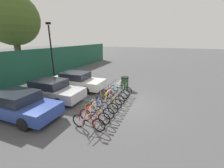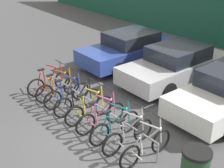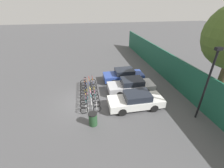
{
  "view_description": "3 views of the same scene",
  "coord_description": "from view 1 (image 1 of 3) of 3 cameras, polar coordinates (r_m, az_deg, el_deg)",
  "views": [
    {
      "loc": [
        -8.38,
        -2.66,
        4.06
      ],
      "look_at": [
        0.53,
        0.79,
        1.11
      ],
      "focal_mm": 24.0,
      "sensor_mm": 36.0,
      "label": 1
    },
    {
      "loc": [
        5.91,
        -3.99,
        4.99
      ],
      "look_at": [
        -0.26,
        1.0,
        1.24
      ],
      "focal_mm": 50.0,
      "sensor_mm": 36.0,
      "label": 2
    },
    {
      "loc": [
        11.31,
        0.46,
        7.83
      ],
      "look_at": [
        -0.56,
        2.67,
        1.27
      ],
      "focal_mm": 24.0,
      "sensor_mm": 36.0,
      "label": 3
    }
  ],
  "objects": [
    {
      "name": "lamp_post",
      "position": [
        16.44,
        -22.2,
        12.56
      ],
      "size": [
        0.24,
        0.44,
        5.48
      ],
      "color": "black",
      "rests_on": "ground"
    },
    {
      "name": "car_silver",
      "position": [
        10.93,
        -22.36,
        -2.1
      ],
      "size": [
        1.91,
        4.52,
        1.4
      ],
      "color": "#B7B7BC",
      "rests_on": "ground"
    },
    {
      "name": "bicycle_pink",
      "position": [
        9.54,
        -0.04,
        -5.51
      ],
      "size": [
        0.68,
        1.71,
        1.05
      ],
      "rotation": [
        0.0,
        0.0,
        0.03
      ],
      "color": "black",
      "rests_on": "ground"
    },
    {
      "name": "bicycle_silver",
      "position": [
        10.56,
        2.26,
        -3.24
      ],
      "size": [
        0.68,
        1.71,
        1.05
      ],
      "rotation": [
        0.0,
        0.0,
        0.01
      ],
      "color": "black",
      "rests_on": "ground"
    },
    {
      "name": "bicycle_white",
      "position": [
        11.14,
        3.34,
        -2.15
      ],
      "size": [
        0.68,
        1.71,
        1.05
      ],
      "rotation": [
        0.0,
        0.0,
        0.04
      ],
      "color": "black",
      "rests_on": "ground"
    },
    {
      "name": "bicycle_blue",
      "position": [
        8.03,
        -4.8,
        -10.16
      ],
      "size": [
        0.68,
        1.71,
        1.05
      ],
      "rotation": [
        0.0,
        0.0,
        -0.06
      ],
      "color": "black",
      "rests_on": "ground"
    },
    {
      "name": "bicycle_orange",
      "position": [
        7.59,
        -6.68,
        -11.94
      ],
      "size": [
        0.68,
        1.71,
        1.05
      ],
      "rotation": [
        0.0,
        0.0,
        -0.04
      ],
      "color": "black",
      "rests_on": "ground"
    },
    {
      "name": "hoarding_wall",
      "position": [
        14.98,
        -33.81,
        4.5
      ],
      "size": [
        36.0,
        0.16,
        3.04
      ],
      "primitive_type": "cube",
      "color": "#19513D",
      "rests_on": "ground"
    },
    {
      "name": "car_blue",
      "position": [
        9.34,
        -32.06,
        -6.71
      ],
      "size": [
        1.91,
        4.42,
        1.4
      ],
      "color": "#2D479E",
      "rests_on": "ground"
    },
    {
      "name": "bicycle_black",
      "position": [
        8.53,
        -2.99,
        -8.41
      ],
      "size": [
        0.68,
        1.71,
        1.05
      ],
      "rotation": [
        0.0,
        0.0,
        0.01
      ],
      "color": "black",
      "rests_on": "ground"
    },
    {
      "name": "trash_bin",
      "position": [
        12.35,
        4.87,
        0.46
      ],
      "size": [
        0.63,
        0.63,
        1.03
      ],
      "color": "#234728",
      "rests_on": "ground"
    },
    {
      "name": "car_white",
      "position": [
        12.59,
        -13.37,
        1.19
      ],
      "size": [
        1.91,
        4.57,
        1.4
      ],
      "color": "silver",
      "rests_on": "ground"
    },
    {
      "name": "bike_rack",
      "position": [
        9.05,
        -2.26,
        -5.98
      ],
      "size": [
        5.34,
        0.04,
        0.57
      ],
      "color": "gray",
      "rests_on": "ground"
    },
    {
      "name": "bicycle_yellow",
      "position": [
        9.05,
        -1.36,
        -6.82
      ],
      "size": [
        0.68,
        1.71,
        1.05
      ],
      "rotation": [
        0.0,
        0.0,
        0.06
      ],
      "color": "black",
      "rests_on": "ground"
    },
    {
      "name": "bicycle_red",
      "position": [
        7.14,
        -8.98,
        -14.07
      ],
      "size": [
        0.68,
        1.71,
        1.05
      ],
      "rotation": [
        0.0,
        0.0,
        0.03
      ],
      "color": "black",
      "rests_on": "ground"
    },
    {
      "name": "ground_plane",
      "position": [
        9.68,
        3.27,
        -7.63
      ],
      "size": [
        120.0,
        120.0,
        0.0
      ],
      "primitive_type": "plane",
      "color": "#4C4C4F"
    },
    {
      "name": "bicycle_teal",
      "position": [
        10.09,
        1.26,
        -4.22
      ],
      "size": [
        0.68,
        1.71,
        1.05
      ],
      "rotation": [
        0.0,
        0.0,
        0.06
      ],
      "color": "black",
      "rests_on": "ground"
    },
    {
      "name": "tree_behind_hoarding",
      "position": [
        17.6,
        -33.72,
        19.83
      ],
      "size": [
        4.79,
        4.79,
        8.13
      ],
      "color": "brown",
      "rests_on": "ground"
    }
  ]
}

